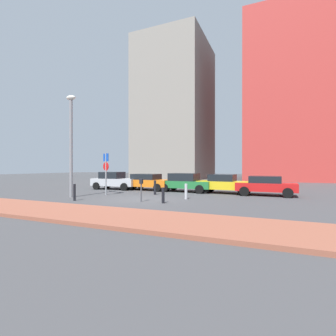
% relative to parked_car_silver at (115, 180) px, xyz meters
% --- Properties ---
extents(ground_plane, '(120.00, 120.00, 0.00)m').
position_rel_parked_car_silver_xyz_m(ground_plane, '(5.48, -5.11, -0.78)').
color(ground_plane, '#424244').
extents(sidewalk_brick, '(40.00, 3.09, 0.14)m').
position_rel_parked_car_silver_xyz_m(sidewalk_brick, '(5.48, -10.27, -0.71)').
color(sidewalk_brick, '#93513D').
rests_on(sidewalk_brick, ground).
extents(parked_car_silver, '(4.13, 2.17, 1.53)m').
position_rel_parked_car_silver_xyz_m(parked_car_silver, '(0.00, 0.00, 0.00)').
color(parked_car_silver, '#B7BABF').
rests_on(parked_car_silver, ground).
extents(parked_car_orange, '(4.07, 2.20, 1.38)m').
position_rel_parked_car_silver_xyz_m(parked_car_orange, '(3.07, 0.48, -0.04)').
color(parked_car_orange, orange).
rests_on(parked_car_orange, ground).
extents(parked_car_green, '(4.36, 2.15, 1.47)m').
position_rel_parked_car_silver_xyz_m(parked_car_green, '(6.46, 0.41, -0.01)').
color(parked_car_green, '#237238').
rests_on(parked_car_green, ground).
extents(parked_car_yellow, '(4.13, 2.09, 1.41)m').
position_rel_parked_car_silver_xyz_m(parked_car_yellow, '(9.58, 0.44, -0.04)').
color(parked_car_yellow, gold).
rests_on(parked_car_yellow, ground).
extents(parked_car_red, '(3.93, 1.93, 1.34)m').
position_rel_parked_car_silver_xyz_m(parked_car_red, '(12.43, 0.08, -0.06)').
color(parked_car_red, red).
rests_on(parked_car_red, ground).
extents(parking_sign_post, '(0.59, 0.19, 2.94)m').
position_rel_parked_car_silver_xyz_m(parking_sign_post, '(2.10, -3.94, 1.08)').
color(parking_sign_post, gray).
rests_on(parking_sign_post, ground).
extents(parking_meter, '(0.18, 0.14, 1.30)m').
position_rel_parked_car_silver_xyz_m(parking_meter, '(6.08, -5.94, 0.07)').
color(parking_meter, '#4C4C51').
rests_on(parking_meter, ground).
extents(street_lamp, '(0.70, 0.36, 6.61)m').
position_rel_parked_car_silver_xyz_m(street_lamp, '(0.87, -5.94, 3.14)').
color(street_lamp, gray).
rests_on(street_lamp, ground).
extents(traffic_bollard_near, '(0.17, 0.17, 0.94)m').
position_rel_parked_car_silver_xyz_m(traffic_bollard_near, '(8.02, -3.85, -0.30)').
color(traffic_bollard_near, '#B7B7BC').
rests_on(traffic_bollard_near, ground).
extents(traffic_bollard_mid, '(0.16, 0.16, 0.85)m').
position_rel_parked_car_silver_xyz_m(traffic_bollard_mid, '(7.44, -5.94, -0.35)').
color(traffic_bollard_mid, black).
rests_on(traffic_bollard_mid, ground).
extents(traffic_bollard_far, '(0.14, 0.14, 0.97)m').
position_rel_parked_car_silver_xyz_m(traffic_bollard_far, '(2.27, -7.08, -0.29)').
color(traffic_bollard_far, black).
rests_on(traffic_bollard_far, ground).
extents(traffic_bollard_edge, '(0.17, 0.17, 1.01)m').
position_rel_parked_car_silver_xyz_m(traffic_bollard_edge, '(5.20, -2.43, -0.27)').
color(traffic_bollard_edge, black).
rests_on(traffic_bollard_edge, ground).
extents(building_colorful_midrise, '(18.01, 16.86, 24.14)m').
position_rel_parked_car_silver_xyz_m(building_colorful_midrise, '(17.86, 25.64, 11.29)').
color(building_colorful_midrise, '#BF3833').
rests_on(building_colorful_midrise, ground).
extents(building_under_construction, '(11.20, 13.21, 23.76)m').
position_rel_parked_car_silver_xyz_m(building_under_construction, '(-3.21, 22.70, 11.11)').
color(building_under_construction, gray).
rests_on(building_under_construction, ground).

